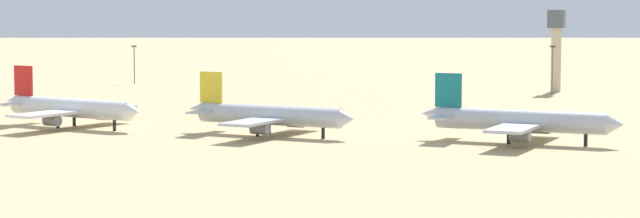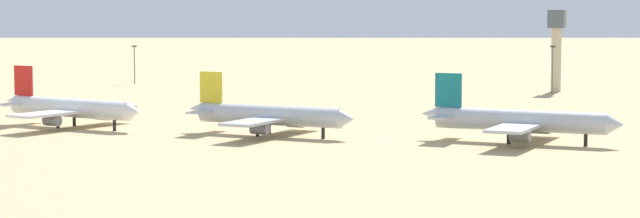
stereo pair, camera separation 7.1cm
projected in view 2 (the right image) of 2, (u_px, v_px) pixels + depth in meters
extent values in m
plane|color=tan|center=(381.00, 142.00, 236.25)|extent=(4000.00, 4000.00, 0.00)
cylinder|color=white|center=(71.00, 108.00, 262.90)|extent=(34.21, 11.40, 4.26)
cone|color=white|center=(134.00, 112.00, 252.98)|extent=(3.98, 4.63, 4.05)
cone|color=white|center=(13.00, 101.00, 272.77)|extent=(4.93, 4.44, 3.62)
cube|color=red|center=(23.00, 81.00, 270.39)|extent=(5.52, 1.70, 6.92)
cube|color=white|center=(38.00, 102.00, 274.43)|extent=(4.87, 7.80, 0.38)
cube|color=white|center=(10.00, 104.00, 267.27)|extent=(4.87, 7.80, 0.38)
cube|color=white|center=(75.00, 111.00, 262.39)|extent=(14.32, 34.84, 0.60)
cylinder|color=slate|center=(103.00, 115.00, 268.66)|extent=(4.24, 3.10, 2.34)
cylinder|color=slate|center=(52.00, 121.00, 255.24)|extent=(4.24, 3.10, 2.34)
cylinder|color=black|center=(114.00, 126.00, 256.26)|extent=(0.75, 0.75, 2.34)
cylinder|color=black|center=(74.00, 121.00, 266.19)|extent=(0.75, 0.75, 2.34)
cylinder|color=black|center=(58.00, 123.00, 261.90)|extent=(0.75, 0.75, 2.34)
cylinder|color=silver|center=(270.00, 115.00, 246.49)|extent=(33.39, 8.01, 4.14)
cone|color=silver|center=(347.00, 119.00, 238.34)|extent=(3.55, 4.27, 3.94)
cone|color=silver|center=(197.00, 109.00, 254.59)|extent=(4.53, 3.98, 3.52)
cube|color=yellow|center=(211.00, 87.00, 252.57)|extent=(5.41, 1.15, 6.73)
cube|color=silver|center=(221.00, 109.00, 256.69)|extent=(4.12, 7.38, 0.37)
cube|color=silver|center=(201.00, 112.00, 249.34)|extent=(4.12, 7.38, 0.37)
cube|color=silver|center=(274.00, 118.00, 246.08)|extent=(10.89, 33.74, 0.58)
cylinder|color=slate|center=(296.00, 122.00, 252.63)|extent=(3.97, 2.70, 2.28)
cylinder|color=slate|center=(260.00, 129.00, 238.84)|extent=(3.97, 2.70, 2.28)
cylinder|color=black|center=(323.00, 133.00, 241.08)|extent=(0.72, 0.72, 2.28)
cylinder|color=black|center=(269.00, 129.00, 249.68)|extent=(0.72, 0.72, 2.28)
cylinder|color=black|center=(257.00, 131.00, 245.27)|extent=(0.72, 0.72, 2.28)
cylinder|color=silver|center=(520.00, 121.00, 233.19)|extent=(34.58, 6.87, 4.29)
cone|color=silver|center=(615.00, 125.00, 225.45)|extent=(3.52, 4.31, 4.08)
cone|color=silver|center=(431.00, 114.00, 240.87)|extent=(4.56, 3.96, 3.65)
cube|color=#14727A|center=(448.00, 90.00, 238.92)|extent=(5.61, 0.96, 6.98)
cube|color=silver|center=(455.00, 114.00, 243.26)|extent=(3.97, 7.54, 0.39)
cube|color=silver|center=(441.00, 117.00, 235.48)|extent=(3.97, 7.54, 0.39)
cube|color=silver|center=(525.00, 124.00, 232.80)|extent=(9.86, 34.80, 0.60)
cylinder|color=slate|center=(541.00, 128.00, 239.78)|extent=(4.03, 2.65, 2.36)
cylinder|color=slate|center=(520.00, 136.00, 225.19)|extent=(4.03, 2.65, 2.36)
cylinder|color=black|center=(586.00, 140.00, 228.07)|extent=(0.75, 0.75, 2.36)
cylinder|color=black|center=(515.00, 136.00, 236.48)|extent=(0.75, 0.75, 2.36)
cylinder|color=black|center=(509.00, 138.00, 231.81)|extent=(0.75, 0.75, 2.36)
cylinder|color=#C6B793|center=(556.00, 60.00, 372.69)|extent=(3.20, 3.20, 20.27)
cube|color=#4C5660|center=(557.00, 19.00, 371.55)|extent=(5.20, 5.20, 5.72)
cylinder|color=#59595E|center=(552.00, 71.00, 361.34)|extent=(0.36, 0.36, 14.56)
cube|color=#333333|center=(553.00, 46.00, 360.67)|extent=(1.80, 0.50, 0.50)
cylinder|color=#59595E|center=(134.00, 65.00, 412.40)|extent=(0.36, 0.36, 12.87)
cube|color=#333333|center=(134.00, 46.00, 411.81)|extent=(1.80, 0.50, 0.50)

